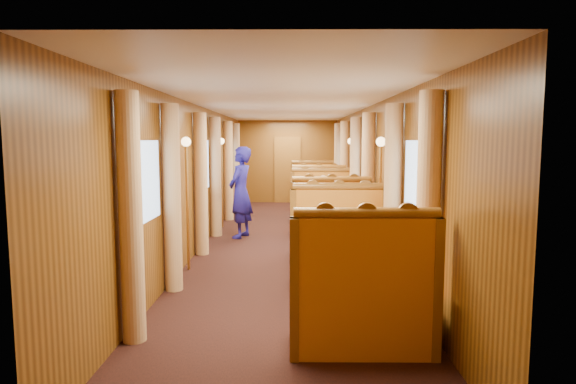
{
  "coord_description": "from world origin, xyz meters",
  "views": [
    {
      "loc": [
        0.11,
        -8.68,
        1.9
      ],
      "look_at": [
        0.06,
        -0.79,
        1.05
      ],
      "focal_mm": 30.0,
      "sensor_mm": 36.0,
      "label": 1
    }
  ],
  "objects_px": {
    "banquette_near_fwd": "(362,306)",
    "rose_vase_mid": "(326,194)",
    "table_mid": "(326,224)",
    "rose_vase_far": "(317,179)",
    "banquette_mid_fwd": "(330,232)",
    "teapot_right": "(351,242)",
    "teapot_back": "(342,239)",
    "banquette_near_aft": "(340,253)",
    "steward": "(241,192)",
    "banquette_mid_aft": "(322,213)",
    "tea_tray": "(342,246)",
    "teapot_left": "(331,243)",
    "banquette_far_fwd": "(318,204)",
    "fruit_plate": "(382,246)",
    "banquette_far_aft": "(314,194)",
    "passenger": "(323,199)",
    "table_near": "(349,279)",
    "table_far": "(316,200)"
  },
  "relations": [
    {
      "from": "table_near",
      "to": "banquette_far_aft",
      "type": "height_order",
      "value": "banquette_far_aft"
    },
    {
      "from": "banquette_mid_fwd",
      "to": "banquette_mid_aft",
      "type": "bearing_deg",
      "value": 90.0
    },
    {
      "from": "table_mid",
      "to": "teapot_left",
      "type": "height_order",
      "value": "teapot_left"
    },
    {
      "from": "banquette_near_fwd",
      "to": "rose_vase_mid",
      "type": "bearing_deg",
      "value": 89.97
    },
    {
      "from": "banquette_mid_aft",
      "to": "teapot_left",
      "type": "xyz_separation_m",
      "value": [
        -0.21,
        -4.64,
        0.39
      ]
    },
    {
      "from": "teapot_left",
      "to": "table_mid",
      "type": "bearing_deg",
      "value": 86.17
    },
    {
      "from": "banquette_near_aft",
      "to": "banquette_far_aft",
      "type": "height_order",
      "value": "same"
    },
    {
      "from": "banquette_far_fwd",
      "to": "banquette_near_aft",
      "type": "bearing_deg",
      "value": -90.0
    },
    {
      "from": "teapot_back",
      "to": "teapot_left",
      "type": "bearing_deg",
      "value": -125.69
    },
    {
      "from": "banquette_near_aft",
      "to": "steward",
      "type": "relative_size",
      "value": 0.75
    },
    {
      "from": "teapot_right",
      "to": "rose_vase_far",
      "type": "distance_m",
      "value": 7.11
    },
    {
      "from": "table_near",
      "to": "banquette_mid_aft",
      "type": "height_order",
      "value": "banquette_mid_aft"
    },
    {
      "from": "table_mid",
      "to": "rose_vase_mid",
      "type": "height_order",
      "value": "rose_vase_mid"
    },
    {
      "from": "table_far",
      "to": "teapot_right",
      "type": "height_order",
      "value": "teapot_right"
    },
    {
      "from": "teapot_left",
      "to": "rose_vase_mid",
      "type": "distance_m",
      "value": 3.61
    },
    {
      "from": "table_far",
      "to": "fruit_plate",
      "type": "bearing_deg",
      "value": -87.27
    },
    {
      "from": "teapot_right",
      "to": "fruit_plate",
      "type": "distance_m",
      "value": 0.34
    },
    {
      "from": "tea_tray",
      "to": "teapot_back",
      "type": "height_order",
      "value": "teapot_back"
    },
    {
      "from": "banquette_near_fwd",
      "to": "banquette_mid_fwd",
      "type": "relative_size",
      "value": 1.0
    },
    {
      "from": "teapot_back",
      "to": "banquette_far_fwd",
      "type": "bearing_deg",
      "value": 90.64
    },
    {
      "from": "rose_vase_mid",
      "to": "steward",
      "type": "height_order",
      "value": "steward"
    },
    {
      "from": "banquette_near_fwd",
      "to": "table_mid",
      "type": "distance_m",
      "value": 4.51
    },
    {
      "from": "table_mid",
      "to": "banquette_mid_aft",
      "type": "xyz_separation_m",
      "value": [
        0.0,
        1.01,
        0.05
      ]
    },
    {
      "from": "banquette_near_aft",
      "to": "rose_vase_mid",
      "type": "xyz_separation_m",
      "value": [
        0.0,
        2.46,
        0.5
      ]
    },
    {
      "from": "teapot_right",
      "to": "rose_vase_mid",
      "type": "distance_m",
      "value": 3.59
    },
    {
      "from": "tea_tray",
      "to": "passenger",
      "type": "bearing_deg",
      "value": 88.92
    },
    {
      "from": "banquette_mid_aft",
      "to": "tea_tray",
      "type": "distance_m",
      "value": 4.56
    },
    {
      "from": "banquette_mid_aft",
      "to": "banquette_far_aft",
      "type": "xyz_separation_m",
      "value": [
        0.0,
        3.5,
        0.0
      ]
    },
    {
      "from": "banquette_near_fwd",
      "to": "banquette_near_aft",
      "type": "distance_m",
      "value": 2.03
    },
    {
      "from": "table_mid",
      "to": "banquette_far_aft",
      "type": "height_order",
      "value": "banquette_far_aft"
    },
    {
      "from": "tea_tray",
      "to": "teapot_left",
      "type": "xyz_separation_m",
      "value": [
        -0.13,
        -0.09,
        0.05
      ]
    },
    {
      "from": "passenger",
      "to": "banquette_far_aft",
      "type": "bearing_deg",
      "value": 90.0
    },
    {
      "from": "banquette_mid_fwd",
      "to": "banquette_far_fwd",
      "type": "bearing_deg",
      "value": 90.0
    },
    {
      "from": "table_far",
      "to": "banquette_far_aft",
      "type": "bearing_deg",
      "value": 90.0
    },
    {
      "from": "table_far",
      "to": "fruit_plate",
      "type": "relative_size",
      "value": 4.53
    },
    {
      "from": "table_near",
      "to": "fruit_plate",
      "type": "height_order",
      "value": "fruit_plate"
    },
    {
      "from": "table_mid",
      "to": "passenger",
      "type": "height_order",
      "value": "passenger"
    },
    {
      "from": "tea_tray",
      "to": "rose_vase_far",
      "type": "relative_size",
      "value": 0.94
    },
    {
      "from": "banquette_mid_fwd",
      "to": "rose_vase_mid",
      "type": "relative_size",
      "value": 3.72
    },
    {
      "from": "banquette_far_fwd",
      "to": "fruit_plate",
      "type": "bearing_deg",
      "value": -86.82
    },
    {
      "from": "table_near",
      "to": "steward",
      "type": "xyz_separation_m",
      "value": [
        -1.62,
        4.12,
        0.52
      ]
    },
    {
      "from": "banquette_near_aft",
      "to": "steward",
      "type": "bearing_deg",
      "value": 117.6
    },
    {
      "from": "table_mid",
      "to": "banquette_mid_aft",
      "type": "height_order",
      "value": "banquette_mid_aft"
    },
    {
      "from": "table_near",
      "to": "steward",
      "type": "distance_m",
      "value": 4.46
    },
    {
      "from": "teapot_left",
      "to": "banquette_mid_aft",
      "type": "bearing_deg",
      "value": 86.88
    },
    {
      "from": "teapot_right",
      "to": "teapot_back",
      "type": "distance_m",
      "value": 0.18
    },
    {
      "from": "banquette_far_aft",
      "to": "teapot_right",
      "type": "relative_size",
      "value": 8.71
    },
    {
      "from": "table_mid",
      "to": "rose_vase_far",
      "type": "relative_size",
      "value": 2.92
    },
    {
      "from": "banquette_near_fwd",
      "to": "passenger",
      "type": "relative_size",
      "value": 1.76
    },
    {
      "from": "table_near",
      "to": "banquette_near_aft",
      "type": "xyz_separation_m",
      "value": [
        0.0,
        1.01,
        0.05
      ]
    }
  ]
}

